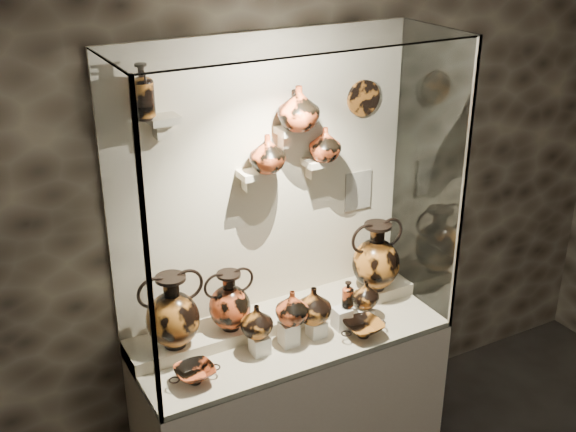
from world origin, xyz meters
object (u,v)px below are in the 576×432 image
object	(u,v)px
amphora_mid	(229,300)
lekythos_small	(348,293)
jug_c	(313,305)
amphora_right	(376,256)
kylix_left	(195,373)
ovoid_vase_c	(325,144)
jug_e	(365,294)
jug_b	(292,307)
ovoid_vase_b	(298,108)
kylix_right	(363,328)
ovoid_vase_a	(267,153)
amphora_left	(173,311)
jug_a	(256,321)
lekythos_tall	(142,89)

from	to	relation	value
amphora_mid	lekythos_small	bearing A→B (deg)	-0.46
amphora_mid	jug_c	size ratio (longest dim) A/B	1.65
amphora_right	kylix_left	world-z (taller)	amphora_right
ovoid_vase_c	jug_e	bearing A→B (deg)	-41.67
jug_b	ovoid_vase_b	world-z (taller)	ovoid_vase_b
kylix_right	ovoid_vase_a	distance (m)	1.07
amphora_left	kylix_right	xyz separation A→B (m)	(0.95, -0.31, -0.22)
amphora_left	jug_c	world-z (taller)	amphora_left
amphora_right	ovoid_vase_c	world-z (taller)	ovoid_vase_c
kylix_left	kylix_right	bearing A→B (deg)	15.10
kylix_right	jug_c	bearing A→B (deg)	155.25
kylix_right	ovoid_vase_a	bearing A→B (deg)	140.42
amphora_right	jug_e	distance (m)	0.27
kylix_left	ovoid_vase_a	xyz separation A→B (m)	(0.57, 0.32, 0.93)
jug_e	ovoid_vase_b	world-z (taller)	ovoid_vase_b
amphora_left	ovoid_vase_b	xyz separation A→B (m)	(0.75, 0.05, 0.93)
jug_a	jug_c	size ratio (longest dim) A/B	0.88
jug_a	lekythos_tall	size ratio (longest dim) A/B	0.63
ovoid_vase_a	kylix_right	bearing A→B (deg)	-61.32
amphora_left	ovoid_vase_c	distance (m)	1.16
amphora_mid	lekythos_tall	distance (m)	1.20
ovoid_vase_b	lekythos_small	bearing A→B (deg)	-69.85
jug_e	amphora_mid	bearing A→B (deg)	160.57
jug_c	ovoid_vase_b	distance (m)	1.03
jug_b	ovoid_vase_b	distance (m)	1.02
amphora_mid	ovoid_vase_a	distance (m)	0.79
amphora_right	jug_a	xyz separation A→B (m)	(-0.85, -0.16, -0.09)
jug_b	jug_e	distance (m)	0.48
jug_a	jug_b	distance (m)	0.20
kylix_right	ovoid_vase_c	xyz separation A→B (m)	(-0.03, 0.38, 0.92)
amphora_mid	kylix_left	bearing A→B (deg)	-123.29
amphora_right	jug_b	bearing A→B (deg)	170.91
amphora_left	amphora_right	bearing A→B (deg)	-15.87
jug_c	lekythos_small	size ratio (longest dim) A/B	1.14
lekythos_small	amphora_right	bearing A→B (deg)	9.96
jug_a	ovoid_vase_a	xyz separation A→B (m)	(0.19, 0.23, 0.80)
kylix_left	jug_b	bearing A→B (deg)	25.23
ovoid_vase_a	ovoid_vase_b	xyz separation A→B (m)	(0.17, -0.01, 0.21)
amphora_mid	ovoid_vase_a	size ratio (longest dim) A/B	1.72
ovoid_vase_a	kylix_left	bearing A→B (deg)	-167.02
amphora_mid	ovoid_vase_b	distance (m)	1.06
amphora_right	jug_e	xyz separation A→B (m)	(-0.18, -0.16, -0.12)
lekythos_small	ovoid_vase_c	distance (m)	0.81
ovoid_vase_c	lekythos_small	bearing A→B (deg)	-69.81
jug_b	kylix_left	world-z (taller)	jug_b
amphora_mid	jug_b	bearing A→B (deg)	-19.10
jug_a	ovoid_vase_a	world-z (taller)	ovoid_vase_a
kylix_right	amphora_mid	bearing A→B (deg)	159.09
amphora_right	kylix_right	bearing A→B (deg)	-157.26
lekythos_small	ovoid_vase_b	size ratio (longest dim) A/B	0.79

